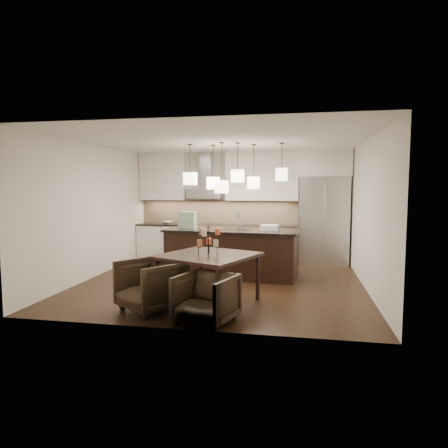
% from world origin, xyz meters
% --- Properties ---
extents(floor, '(5.50, 5.50, 0.02)m').
position_xyz_m(floor, '(0.00, 0.00, -0.01)').
color(floor, black).
rests_on(floor, ground).
extents(ceiling, '(5.50, 5.50, 0.02)m').
position_xyz_m(ceiling, '(0.00, 0.00, 2.81)').
color(ceiling, white).
rests_on(ceiling, wall_back).
extents(wall_back, '(5.50, 0.02, 2.80)m').
position_xyz_m(wall_back, '(0.00, 2.76, 1.40)').
color(wall_back, silver).
rests_on(wall_back, ground).
extents(wall_front, '(5.50, 0.02, 2.80)m').
position_xyz_m(wall_front, '(0.00, -2.76, 1.40)').
color(wall_front, silver).
rests_on(wall_front, ground).
extents(wall_left, '(0.02, 5.50, 2.80)m').
position_xyz_m(wall_left, '(-2.76, 0.00, 1.40)').
color(wall_left, silver).
rests_on(wall_left, ground).
extents(wall_right, '(0.02, 5.50, 2.80)m').
position_xyz_m(wall_right, '(2.76, 0.00, 1.40)').
color(wall_right, silver).
rests_on(wall_right, ground).
extents(refrigerator, '(1.20, 0.72, 2.15)m').
position_xyz_m(refrigerator, '(2.10, 2.38, 1.07)').
color(refrigerator, '#B7B7BA').
rests_on(refrigerator, floor).
extents(fridge_panel, '(1.26, 0.72, 0.65)m').
position_xyz_m(fridge_panel, '(2.10, 2.38, 2.47)').
color(fridge_panel, silver).
rests_on(fridge_panel, refrigerator).
extents(lower_cabinets, '(4.21, 0.62, 0.88)m').
position_xyz_m(lower_cabinets, '(-0.62, 2.43, 0.44)').
color(lower_cabinets, silver).
rests_on(lower_cabinets, floor).
extents(countertop, '(4.21, 0.66, 0.04)m').
position_xyz_m(countertop, '(-0.62, 2.43, 0.90)').
color(countertop, black).
rests_on(countertop, lower_cabinets).
extents(backsplash, '(4.21, 0.02, 0.63)m').
position_xyz_m(backsplash, '(-0.62, 2.73, 1.24)').
color(backsplash, '#C3AB90').
rests_on(backsplash, countertop).
extents(upper_cab_left, '(1.25, 0.35, 1.25)m').
position_xyz_m(upper_cab_left, '(-2.10, 2.57, 2.17)').
color(upper_cab_left, silver).
rests_on(upper_cab_left, wall_back).
extents(upper_cab_right, '(1.85, 0.35, 1.25)m').
position_xyz_m(upper_cab_right, '(0.55, 2.57, 2.17)').
color(upper_cab_right, silver).
rests_on(upper_cab_right, wall_back).
extents(hood_canopy, '(0.90, 0.52, 0.24)m').
position_xyz_m(hood_canopy, '(-0.93, 2.48, 1.72)').
color(hood_canopy, '#B7B7BA').
rests_on(hood_canopy, wall_back).
extents(hood_chimney, '(0.30, 0.28, 0.96)m').
position_xyz_m(hood_chimney, '(-0.93, 2.59, 2.32)').
color(hood_chimney, '#B7B7BA').
rests_on(hood_chimney, hood_canopy).
extents(fruit_bowl, '(0.33, 0.33, 0.06)m').
position_xyz_m(fruit_bowl, '(-1.93, 2.38, 0.95)').
color(fruit_bowl, silver).
rests_on(fruit_bowl, countertop).
extents(island_body, '(2.81, 1.33, 0.96)m').
position_xyz_m(island_body, '(0.11, 0.61, 0.48)').
color(island_body, black).
rests_on(island_body, floor).
extents(island_top, '(2.91, 1.43, 0.04)m').
position_xyz_m(island_top, '(0.11, 0.61, 0.98)').
color(island_top, black).
rests_on(island_top, island_body).
extents(faucet, '(0.13, 0.27, 0.41)m').
position_xyz_m(faucet, '(0.23, 0.71, 1.21)').
color(faucet, silver).
rests_on(faucet, island_top).
extents(tote_bag, '(0.39, 0.23, 0.37)m').
position_xyz_m(tote_bag, '(-0.89, 0.61, 1.19)').
color(tote_bag, '#1D4F2B').
rests_on(tote_bag, island_top).
extents(food_container, '(0.39, 0.29, 0.11)m').
position_xyz_m(food_container, '(0.91, 0.56, 1.06)').
color(food_container, silver).
rests_on(food_container, island_top).
extents(dining_table, '(1.77, 1.77, 0.81)m').
position_xyz_m(dining_table, '(0.05, -1.49, 0.41)').
color(dining_table, black).
rests_on(dining_table, floor).
extents(candelabra, '(0.51, 0.51, 0.48)m').
position_xyz_m(candelabra, '(0.05, -1.49, 1.05)').
color(candelabra, black).
rests_on(candelabra, dining_table).
extents(candle_a, '(0.11, 0.11, 0.11)m').
position_xyz_m(candle_a, '(0.19, -1.54, 1.01)').
color(candle_a, beige).
rests_on(candle_a, candelabra).
extents(candle_b, '(0.11, 0.11, 0.11)m').
position_xyz_m(candle_b, '(0.03, -1.34, 1.01)').
color(candle_b, '#D75029').
rests_on(candle_b, candelabra).
extents(candle_c, '(0.11, 0.11, 0.11)m').
position_xyz_m(candle_c, '(-0.07, -1.58, 1.01)').
color(candle_c, '#B16B3F').
rests_on(candle_c, candelabra).
extents(candle_d, '(0.11, 0.11, 0.11)m').
position_xyz_m(candle_d, '(0.20, -1.44, 1.18)').
color(candle_d, '#D75029').
rests_on(candle_d, candelabra).
extents(candle_e, '(0.11, 0.11, 0.11)m').
position_xyz_m(candle_e, '(-0.07, -1.41, 1.18)').
color(candle_e, '#B16B3F').
rests_on(candle_e, candelabra).
extents(candle_f, '(0.11, 0.11, 0.11)m').
position_xyz_m(candle_f, '(0.02, -1.62, 1.18)').
color(candle_f, beige).
rests_on(candle_f, candelabra).
extents(armchair_left, '(1.20, 1.20, 0.80)m').
position_xyz_m(armchair_left, '(-0.73, -2.04, 0.40)').
color(armchair_left, black).
rests_on(armchair_left, floor).
extents(armchair_right, '(0.95, 0.97, 0.70)m').
position_xyz_m(armchair_right, '(0.24, -2.44, 0.35)').
color(armchair_right, black).
rests_on(armchair_right, floor).
extents(pendant_a, '(0.24, 0.24, 0.26)m').
position_xyz_m(pendant_a, '(-0.77, 0.43, 2.08)').
color(pendant_a, '#FFF1C5').
rests_on(pendant_a, ceiling).
extents(pendant_b, '(0.24, 0.24, 0.26)m').
position_xyz_m(pendant_b, '(-0.33, 0.68, 1.98)').
color(pendant_b, '#FFF1C5').
rests_on(pendant_b, ceiling).
extents(pendant_c, '(0.24, 0.24, 0.26)m').
position_xyz_m(pendant_c, '(0.25, 0.36, 2.13)').
color(pendant_c, '#FFF1C5').
rests_on(pendant_c, ceiling).
extents(pendant_d, '(0.24, 0.24, 0.26)m').
position_xyz_m(pendant_d, '(0.54, 0.75, 1.99)').
color(pendant_d, '#FFF1C5').
rests_on(pendant_d, ceiling).
extents(pendant_e, '(0.24, 0.24, 0.26)m').
position_xyz_m(pendant_e, '(1.14, 0.56, 2.16)').
color(pendant_e, '#FFF1C5').
rests_on(pendant_e, ceiling).
extents(pendant_f, '(0.24, 0.24, 0.26)m').
position_xyz_m(pendant_f, '(-0.06, 0.26, 1.91)').
color(pendant_f, '#FFF1C5').
rests_on(pendant_f, ceiling).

